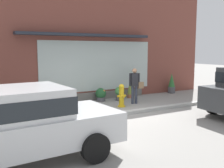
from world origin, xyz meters
TOP-DOWN VIEW (x-y plane):
  - ground_plane at (0.00, 0.00)m, footprint 60.00×60.00m
  - curb_strip at (0.00, -0.20)m, footprint 14.00×0.24m
  - storefront at (0.01, 3.19)m, footprint 14.00×0.81m
  - fire_hydrant at (0.64, 0.99)m, footprint 0.39×0.35m
  - pedestrian_with_handbag at (1.49, 1.26)m, footprint 0.62×0.34m
  - parked_car_silver at (-4.22, -2.58)m, footprint 4.41×2.13m
  - potted_plant_low_front at (1.31, 2.25)m, footprint 0.41×0.41m
  - potted_plant_window_left at (4.88, 2.64)m, footprint 0.39×0.39m
  - potted_plant_corner_tall at (2.10, 2.56)m, footprint 0.27×0.27m
  - potted_plant_window_right at (0.48, 2.53)m, footprint 0.49×0.49m

SIDE VIEW (x-z plane):
  - ground_plane at x=0.00m, z-range 0.00..0.00m
  - curb_strip at x=0.00m, z-range 0.00..0.12m
  - potted_plant_window_right at x=0.48m, z-range 0.01..0.61m
  - potted_plant_low_front at x=1.31m, z-range 0.02..0.65m
  - potted_plant_corner_tall at x=2.10m, z-range -0.02..0.82m
  - fire_hydrant at x=0.64m, z-range -0.01..0.94m
  - potted_plant_window_left at x=4.88m, z-range -0.03..1.06m
  - pedestrian_with_handbag at x=1.49m, z-range 0.11..1.66m
  - parked_car_silver at x=-4.22m, z-range 0.10..1.68m
  - storefront at x=0.01m, z-range -0.05..5.36m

